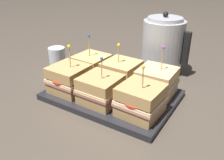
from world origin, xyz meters
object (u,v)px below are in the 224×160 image
Objects in this scene: sandwich_front_left at (69,79)px; sandwich_back_right at (156,82)px; drinking_glass at (57,59)px; sandwich_front_center at (100,89)px; sandwich_back_center at (121,74)px; sandwich_back_left at (92,66)px; kettle_steel at (163,46)px; serving_platter at (112,95)px; sandwich_front_right at (141,100)px.

sandwich_back_right reaches higher than sandwich_front_left.
sandwich_back_right is at bearing -0.27° from drinking_glass.
sandwich_back_center reaches higher than sandwich_front_center.
sandwich_front_left is at bearing -88.93° from sandwich_back_left.
sandwich_back_center is 0.63× the size of kettle_steel.
serving_platter is 2.49× the size of sandwich_back_left.
kettle_steel reaches higher than serving_platter.
sandwich_back_left is at bearing 91.07° from sandwich_front_left.
sandwich_front_right is 0.12m from sandwich_back_right.
sandwich_front_center is at bearing -89.94° from sandwich_back_center.
sandwich_back_right is at bearing 27.24° from sandwich_front_left.
sandwich_front_center is at bearing -99.83° from kettle_steel.
sandwich_back_left is 0.99× the size of sandwich_back_right.
sandwich_front_left is 0.27m from sandwich_back_right.
sandwich_back_center is 0.23m from kettle_steel.
sandwich_front_left is at bearing -117.90° from kettle_steel.
sandwich_front_left is 0.66× the size of kettle_steel.
sandwich_back_center is (0.12, 0.12, 0.00)m from sandwich_front_left.
kettle_steel is at bearing 80.17° from sandwich_front_center.
sandwich_front_center is 0.97× the size of sandwich_front_right.
sandwich_front_left is 0.21m from drinking_glass.
kettle_steel is (0.18, 0.33, 0.04)m from sandwich_front_left.
drinking_glass is (-0.41, 0.00, -0.01)m from sandwich_back_right.
sandwich_back_right is (0.12, 0.01, -0.00)m from sandwich_back_center.
sandwich_back_left is (-0.12, 0.12, 0.00)m from sandwich_front_center.
sandwich_front_center reaches higher than serving_platter.
sandwich_front_right is 0.27m from sandwich_back_left.
sandwich_front_center is at bearing -0.79° from sandwich_front_left.
drinking_glass is at bearing 156.25° from sandwich_front_center.
drinking_glass is (-0.29, 0.13, -0.01)m from sandwich_front_center.
sandwich_back_center is (-0.00, 0.06, 0.05)m from serving_platter.
sandwich_front_center is 0.12m from sandwich_back_center.
sandwich_front_center reaches higher than drinking_glass.
kettle_steel is 0.41m from drinking_glass.
sandwich_front_center is at bearing -134.24° from sandwich_back_right.
serving_platter is 0.14m from sandwich_back_right.
sandwich_back_left is at bearing 134.35° from sandwich_front_center.
sandwich_back_left is 0.17m from drinking_glass.
sandwich_back_right is (-0.01, 0.12, 0.00)m from sandwich_front_right.
sandwich_front_right is 0.43m from drinking_glass.
sandwich_front_right is at bearing 1.27° from sandwich_front_center.
sandwich_back_left reaches higher than drinking_glass.
sandwich_front_center is 0.17m from sandwich_back_right.
sandwich_front_left reaches higher than drinking_glass.
sandwich_back_center is at bearing 44.91° from sandwich_front_left.
sandwich_front_right reaches higher than sandwich_front_center.
serving_platter is 4.07× the size of drinking_glass.
sandwich_front_right is 0.34m from kettle_steel.
sandwich_back_center is (0.12, -0.00, 0.00)m from sandwich_back_left.
sandwich_back_center is at bearing -1.56° from drinking_glass.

